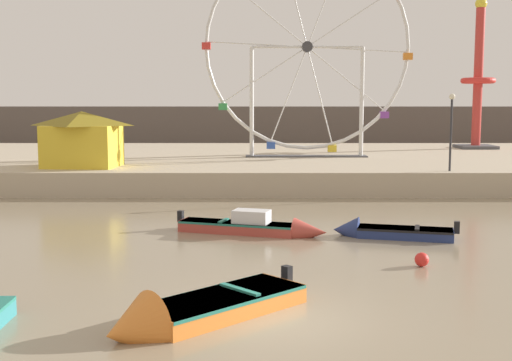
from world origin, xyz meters
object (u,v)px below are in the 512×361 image
Objects in this scene: ferris_wheel_white_frame at (309,50)px; carnival_booth_yellow_awning at (84,138)px; promenade_lamp_near at (453,121)px; motorboat_faded_red at (261,227)px; motorboat_orange_hull at (188,313)px; mooring_buoy_orange at (423,260)px; drop_tower_red_tower at (479,86)px; motorboat_navy_blue at (385,231)px.

ferris_wheel_white_frame is 3.05× the size of carnival_booth_yellow_awning.
ferris_wheel_white_frame is at bearing 128.27° from promenade_lamp_near.
promenade_lamp_near is (10.21, 10.36, 3.71)m from motorboat_faded_red.
carnival_booth_yellow_awning is at bearing 145.49° from motorboat_faded_red.
carnival_booth_yellow_awning is (-8.24, 22.94, 2.71)m from motorboat_orange_hull.
mooring_buoy_orange is (1.79, -24.25, -8.10)m from ferris_wheel_white_frame.
motorboat_faded_red is 13.45× the size of mooring_buoy_orange.
carnival_booth_yellow_awning is at bearing 130.37° from mooring_buoy_orange.
mooring_buoy_orange is (-12.00, -31.93, -5.90)m from drop_tower_red_tower.
drop_tower_red_tower reaches higher than carnival_booth_yellow_awning.
motorboat_faded_red is 1.29× the size of carnival_booth_yellow_awning.
carnival_booth_yellow_awning reaches higher than motorboat_orange_hull.
drop_tower_red_tower is at bearing -160.27° from motorboat_orange_hull.
motorboat_orange_hull is 11.69m from motorboat_navy_blue.
carnival_booth_yellow_awning is (-9.99, 12.62, 2.67)m from motorboat_faded_red.
motorboat_faded_red is 15.01m from promenade_lamp_near.
ferris_wheel_white_frame is 3.39× the size of promenade_lamp_near.
motorboat_orange_hull is 0.43× the size of drop_tower_red_tower.
promenade_lamp_near is 16.65m from mooring_buoy_orange.
mooring_buoy_orange is at bearing -27.91° from motorboat_faded_red.
carnival_booth_yellow_awning is at bearing -153.31° from ferris_wheel_white_frame.
motorboat_navy_blue is 1.02× the size of carnival_booth_yellow_awning.
motorboat_faded_red is 16.31m from carnival_booth_yellow_awning.
drop_tower_red_tower is 18.04m from promenade_lamp_near.
motorboat_faded_red is 1.19× the size of motorboat_orange_hull.
drop_tower_red_tower is 30.71m from carnival_booth_yellow_awning.
drop_tower_red_tower is at bearing 29.14° from ferris_wheel_white_frame.
promenade_lamp_near is at bearing 62.54° from motorboat_faded_red.
motorboat_navy_blue is at bearing 10.66° from motorboat_faded_red.
mooring_buoy_orange is at bearing 174.75° from motorboat_orange_hull.
motorboat_faded_red is 4.67m from motorboat_navy_blue.
drop_tower_red_tower is (13.79, 7.69, -2.20)m from ferris_wheel_white_frame.
motorboat_orange_hull is at bearing -141.67° from mooring_buoy_orange.
motorboat_orange_hull is (-1.75, -10.32, -0.04)m from motorboat_faded_red.
motorboat_navy_blue is 10.55× the size of mooring_buoy_orange.
ferris_wheel_white_frame is (-1.44, 19.78, 8.11)m from motorboat_navy_blue.
carnival_booth_yellow_awning is at bearing -152.04° from drop_tower_red_tower.
motorboat_navy_blue is at bearing 94.48° from mooring_buoy_orange.
promenade_lamp_near reaches higher than motorboat_orange_hull.
motorboat_navy_blue is 21.43m from ferris_wheel_white_frame.
drop_tower_red_tower is at bearing 69.40° from mooring_buoy_orange.
promenade_lamp_near reaches higher than motorboat_faded_red.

